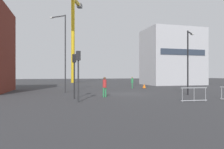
{
  "coord_description": "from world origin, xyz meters",
  "views": [
    {
      "loc": [
        -7.18,
        -20.31,
        2.05
      ],
      "look_at": [
        0.0,
        7.05,
        2.05
      ],
      "focal_mm": 32.55,
      "sensor_mm": 36.0,
      "label": 1
    }
  ],
  "objects_px": {
    "pedestrian_walking": "(105,85)",
    "traffic_light_near": "(78,68)",
    "streetlamp_short": "(188,57)",
    "pedestrian_waiting": "(132,82)",
    "streetlamp_tall": "(64,47)",
    "traffic_cone_by_barrier": "(144,86)",
    "construction_crane": "(72,24)",
    "traffic_light_island": "(74,69)"
  },
  "relations": [
    {
      "from": "streetlamp_tall",
      "to": "traffic_light_near",
      "type": "bearing_deg",
      "value": -84.3
    },
    {
      "from": "pedestrian_walking",
      "to": "traffic_cone_by_barrier",
      "type": "height_order",
      "value": "pedestrian_walking"
    },
    {
      "from": "streetlamp_tall",
      "to": "construction_crane",
      "type": "bearing_deg",
      "value": 84.31
    },
    {
      "from": "traffic_light_island",
      "to": "pedestrian_walking",
      "type": "height_order",
      "value": "traffic_light_island"
    },
    {
      "from": "traffic_light_island",
      "to": "pedestrian_waiting",
      "type": "height_order",
      "value": "traffic_light_island"
    },
    {
      "from": "pedestrian_walking",
      "to": "traffic_cone_by_barrier",
      "type": "xyz_separation_m",
      "value": [
        8.32,
        10.08,
        -0.75
      ]
    },
    {
      "from": "pedestrian_walking",
      "to": "traffic_light_near",
      "type": "bearing_deg",
      "value": -132.88
    },
    {
      "from": "construction_crane",
      "to": "streetlamp_short",
      "type": "distance_m",
      "value": 36.28
    },
    {
      "from": "streetlamp_tall",
      "to": "streetlamp_short",
      "type": "distance_m",
      "value": 13.66
    },
    {
      "from": "streetlamp_tall",
      "to": "pedestrian_walking",
      "type": "height_order",
      "value": "streetlamp_tall"
    },
    {
      "from": "streetlamp_short",
      "to": "traffic_light_near",
      "type": "bearing_deg",
      "value": -166.28
    },
    {
      "from": "construction_crane",
      "to": "traffic_light_island",
      "type": "height_order",
      "value": "construction_crane"
    },
    {
      "from": "construction_crane",
      "to": "pedestrian_walking",
      "type": "bearing_deg",
      "value": -88.64
    },
    {
      "from": "traffic_light_island",
      "to": "pedestrian_walking",
      "type": "distance_m",
      "value": 3.21
    },
    {
      "from": "pedestrian_waiting",
      "to": "traffic_cone_by_barrier",
      "type": "bearing_deg",
      "value": -4.48
    },
    {
      "from": "traffic_cone_by_barrier",
      "to": "streetlamp_tall",
      "type": "bearing_deg",
      "value": -160.42
    },
    {
      "from": "construction_crane",
      "to": "pedestrian_walking",
      "type": "distance_m",
      "value": 35.91
    },
    {
      "from": "construction_crane",
      "to": "pedestrian_waiting",
      "type": "distance_m",
      "value": 27.72
    },
    {
      "from": "streetlamp_short",
      "to": "pedestrian_walking",
      "type": "distance_m",
      "value": 9.15
    },
    {
      "from": "pedestrian_walking",
      "to": "construction_crane",
      "type": "bearing_deg",
      "value": 91.36
    },
    {
      "from": "traffic_light_near",
      "to": "pedestrian_waiting",
      "type": "distance_m",
      "value": 16.02
    },
    {
      "from": "streetlamp_short",
      "to": "pedestrian_walking",
      "type": "relative_size",
      "value": 3.55
    },
    {
      "from": "pedestrian_walking",
      "to": "pedestrian_waiting",
      "type": "distance_m",
      "value": 12.11
    },
    {
      "from": "construction_crane",
      "to": "traffic_light_island",
      "type": "xyz_separation_m",
      "value": [
        -1.99,
        -33.91,
        -12.09
      ]
    },
    {
      "from": "streetlamp_short",
      "to": "traffic_light_near",
      "type": "height_order",
      "value": "streetlamp_short"
    },
    {
      "from": "traffic_light_near",
      "to": "traffic_cone_by_barrier",
      "type": "xyz_separation_m",
      "value": [
        10.97,
        12.93,
        -2.24
      ]
    },
    {
      "from": "streetlamp_tall",
      "to": "pedestrian_waiting",
      "type": "bearing_deg",
      "value": 23.57
    },
    {
      "from": "construction_crane",
      "to": "traffic_light_island",
      "type": "bearing_deg",
      "value": -93.36
    },
    {
      "from": "streetlamp_short",
      "to": "traffic_light_island",
      "type": "relative_size",
      "value": 1.72
    },
    {
      "from": "pedestrian_waiting",
      "to": "traffic_cone_by_barrier",
      "type": "relative_size",
      "value": 2.5
    },
    {
      "from": "traffic_light_island",
      "to": "pedestrian_waiting",
      "type": "distance_m",
      "value": 14.38
    },
    {
      "from": "streetlamp_short",
      "to": "pedestrian_waiting",
      "type": "xyz_separation_m",
      "value": [
        -2.24,
        10.3,
        -2.88
      ]
    },
    {
      "from": "traffic_light_island",
      "to": "streetlamp_tall",
      "type": "bearing_deg",
      "value": 96.42
    },
    {
      "from": "streetlamp_tall",
      "to": "traffic_cone_by_barrier",
      "type": "relative_size",
      "value": 13.08
    },
    {
      "from": "traffic_light_near",
      "to": "traffic_light_island",
      "type": "distance_m",
      "value": 2.18
    },
    {
      "from": "streetlamp_short",
      "to": "traffic_light_island",
      "type": "xyz_separation_m",
      "value": [
        -11.49,
        -0.6,
        -1.33
      ]
    },
    {
      "from": "traffic_light_island",
      "to": "pedestrian_walking",
      "type": "bearing_deg",
      "value": 13.55
    },
    {
      "from": "construction_crane",
      "to": "traffic_cone_by_barrier",
      "type": "bearing_deg",
      "value": -68.52
    },
    {
      "from": "streetlamp_short",
      "to": "construction_crane",
      "type": "bearing_deg",
      "value": 105.92
    },
    {
      "from": "construction_crane",
      "to": "pedestrian_waiting",
      "type": "bearing_deg",
      "value": -72.49
    },
    {
      "from": "streetlamp_tall",
      "to": "streetlamp_short",
      "type": "height_order",
      "value": "streetlamp_tall"
    },
    {
      "from": "streetlamp_tall",
      "to": "traffic_light_island",
      "type": "bearing_deg",
      "value": -83.58
    }
  ]
}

